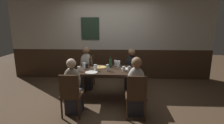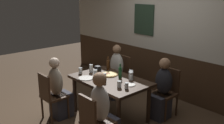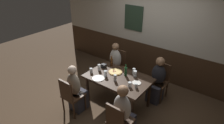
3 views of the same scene
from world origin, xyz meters
name	(u,v)px [view 1 (image 1 of 3)]	position (x,y,z in m)	size (l,w,h in m)	color
ground_plane	(107,99)	(0.00, 0.00, 0.00)	(12.00, 12.00, 0.00)	#4C3826
wall_back	(110,38)	(0.00, 1.65, 1.30)	(6.40, 0.13, 2.60)	#3D2819
dining_table	(107,73)	(0.00, 0.00, 0.65)	(1.41, 0.88, 0.74)	black
chair_left_far	(87,69)	(-0.62, 0.86, 0.50)	(0.40, 0.40, 0.88)	#422B1C
chair_left_near	(71,93)	(-0.62, -0.86, 0.50)	(0.40, 0.40, 0.88)	#422B1C
chair_right_far	(131,70)	(0.62, 0.86, 0.50)	(0.40, 0.40, 0.88)	#422B1C
chair_right_near	(136,94)	(0.62, -0.86, 0.50)	(0.40, 0.40, 0.88)	#422B1C
person_left_far	(86,71)	(-0.62, 0.69, 0.48)	(0.34, 0.37, 1.15)	#2D2D38
person_left_near	(73,90)	(-0.62, -0.69, 0.48)	(0.34, 0.37, 1.14)	#2D2D38
person_right_far	(131,72)	(0.62, 0.69, 0.47)	(0.34, 0.37, 1.12)	#2D2D38
person_right_near	(135,91)	(0.62, -0.70, 0.50)	(0.34, 0.37, 1.18)	#2D2D38
pizza	(100,67)	(-0.17, 0.13, 0.75)	(0.31, 0.31, 0.03)	tan
highball_clear	(116,63)	(0.20, 0.33, 0.80)	(0.07, 0.07, 0.14)	silver
pint_glass_amber	(95,68)	(-0.24, -0.14, 0.80)	(0.07, 0.07, 0.14)	silver
tumbler_water	(107,68)	(0.03, -0.15, 0.80)	(0.06, 0.06, 0.15)	silver
tumbler_short	(84,66)	(-0.53, -0.02, 0.81)	(0.07, 0.07, 0.15)	silver
beer_glass_half	(124,69)	(0.40, -0.15, 0.79)	(0.07, 0.07, 0.11)	silver
beer_glass_tall	(119,64)	(0.28, 0.24, 0.80)	(0.08, 0.08, 0.15)	silver
pint_glass_pale	(79,69)	(-0.61, -0.21, 0.79)	(0.07, 0.07, 0.11)	silver
pint_glass_stout	(129,69)	(0.52, -0.10, 0.79)	(0.06, 0.06, 0.10)	silver
beer_bottle_green	(111,63)	(0.08, 0.17, 0.85)	(0.06, 0.06, 0.27)	#194723
beer_bottle_brown	(90,62)	(-0.44, 0.33, 0.84)	(0.06, 0.06, 0.26)	#42230F
plate_white_large	(91,72)	(-0.31, -0.30, 0.75)	(0.27, 0.27, 0.01)	white
plate_white_small	(125,69)	(0.44, 0.05, 0.75)	(0.19, 0.19, 0.01)	white
condiment_caddy	(85,66)	(-0.53, 0.15, 0.79)	(0.11, 0.09, 0.09)	black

